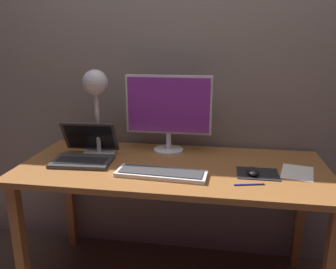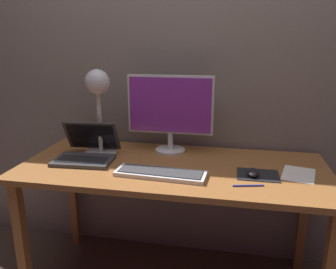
% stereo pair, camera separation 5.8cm
% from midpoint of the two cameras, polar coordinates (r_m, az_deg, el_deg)
% --- Properties ---
extents(back_wall, '(4.80, 0.06, 2.60)m').
position_cam_midpoint_polar(back_wall, '(2.06, 1.68, 13.66)').
color(back_wall, gray).
rests_on(back_wall, ground).
extents(desk, '(1.60, 0.70, 0.74)m').
position_cam_midpoint_polar(desk, '(1.81, -0.14, -7.55)').
color(desk, '#935B2D').
rests_on(desk, ground).
extents(monitor, '(0.49, 0.18, 0.45)m').
position_cam_midpoint_polar(monitor, '(1.92, -0.77, 4.36)').
color(monitor, silver).
rests_on(monitor, desk).
extents(keyboard_main, '(0.45, 0.17, 0.03)m').
position_cam_midpoint_polar(keyboard_main, '(1.64, -2.18, -6.60)').
color(keyboard_main, silver).
rests_on(keyboard_main, desk).
extents(laptop, '(0.33, 0.32, 0.20)m').
position_cam_midpoint_polar(laptop, '(1.91, -14.60, -2.44)').
color(laptop, '#38383A').
rests_on(laptop, desk).
extents(desk_lamp, '(0.18, 0.18, 0.48)m').
position_cam_midpoint_polar(desk_lamp, '(1.90, -12.99, 6.49)').
color(desk_lamp, beige).
rests_on(desk_lamp, desk).
extents(mousepad, '(0.20, 0.16, 0.00)m').
position_cam_midpoint_polar(mousepad, '(1.71, 14.03, -6.46)').
color(mousepad, black).
rests_on(mousepad, desk).
extents(mouse, '(0.06, 0.10, 0.03)m').
position_cam_midpoint_polar(mouse, '(1.69, 13.20, -6.08)').
color(mouse, black).
rests_on(mouse, mousepad).
extents(paper_sheet_near_mouse, '(0.19, 0.24, 0.00)m').
position_cam_midpoint_polar(paper_sheet_near_mouse, '(1.79, 20.20, -6.06)').
color(paper_sheet_near_mouse, white).
rests_on(paper_sheet_near_mouse, desk).
extents(pen, '(0.14, 0.04, 0.01)m').
position_cam_midpoint_polar(pen, '(1.57, 12.57, -8.27)').
color(pen, '#2633A5').
rests_on(pen, desk).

